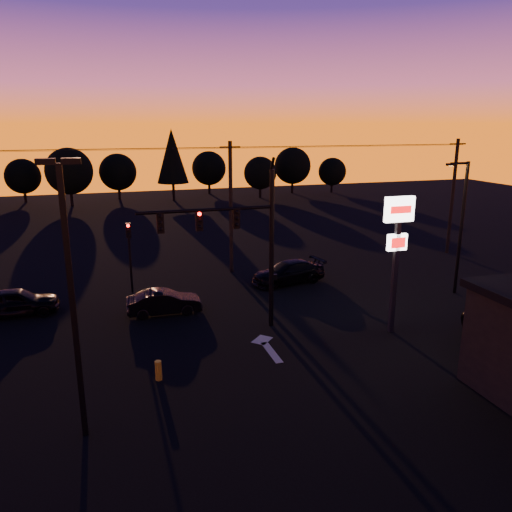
{
  "coord_description": "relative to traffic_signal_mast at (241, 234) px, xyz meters",
  "views": [
    {
      "loc": [
        -6.38,
        -18.71,
        10.11
      ],
      "look_at": [
        1.0,
        5.0,
        3.5
      ],
      "focal_mm": 35.0,
      "sensor_mm": 36.0,
      "label": 1
    }
  ],
  "objects": [
    {
      "name": "power_wires",
      "position": [
        2.1,
        10.01,
        3.63
      ],
      "size": [
        36.0,
        1.22,
        0.07
      ],
      "color": "black",
      "rests_on": "ground"
    },
    {
      "name": "utility_pole_1",
      "position": [
        2.1,
        10.01,
        -0.34
      ],
      "size": [
        1.4,
        0.26,
        9.0
      ],
      "color": "black",
      "rests_on": "ground"
    },
    {
      "name": "tree_1",
      "position": [
        -15.9,
        49.01,
        -1.5
      ],
      "size": [
        4.54,
        4.54,
        5.71
      ],
      "color": "black",
      "rests_on": "ground"
    },
    {
      "name": "utility_pole_2",
      "position": [
        20.1,
        10.01,
        -0.34
      ],
      "size": [
        1.4,
        0.26,
        9.0
      ],
      "color": "black",
      "rests_on": "ground"
    },
    {
      "name": "car_mid",
      "position": [
        -3.44,
        3.31,
        -4.27
      ],
      "size": [
        4.05,
        1.5,
        1.33
      ],
      "primitive_type": "imported",
      "rotation": [
        0.0,
        0.0,
        1.55
      ],
      "color": "black",
      "rests_on": "ground"
    },
    {
      "name": "tree_7",
      "position": [
        21.1,
        47.01,
        -0.88
      ],
      "size": [
        5.36,
        5.36,
        6.74
      ],
      "color": "black",
      "rests_on": "ground"
    },
    {
      "name": "tree_8",
      "position": [
        27.1,
        46.01,
        -1.82
      ],
      "size": [
        4.12,
        4.12,
        5.19
      ],
      "color": "black",
      "rests_on": "ground"
    },
    {
      "name": "pylon_sign",
      "position": [
        7.1,
        -2.49,
        -0.02
      ],
      "size": [
        1.5,
        0.28,
        6.8
      ],
      "color": "black",
      "rests_on": "ground"
    },
    {
      "name": "ground",
      "position": [
        0.1,
        -3.99,
        -4.94
      ],
      "size": [
        120.0,
        120.0,
        0.0
      ],
      "primitive_type": "plane",
      "color": "black",
      "rests_on": "ground"
    },
    {
      "name": "car_right",
      "position": [
        4.99,
        6.42,
        -4.22
      ],
      "size": [
        5.22,
        2.81,
        1.44
      ],
      "primitive_type": "imported",
      "rotation": [
        0.0,
        0.0,
        -1.4
      ],
      "color": "black",
      "rests_on": "ground"
    },
    {
      "name": "car_left",
      "position": [
        -11.18,
        5.47,
        -4.17
      ],
      "size": [
        4.48,
        1.83,
        1.52
      ],
      "primitive_type": "imported",
      "rotation": [
        0.0,
        0.0,
        1.58
      ],
      "color": "black",
      "rests_on": "ground"
    },
    {
      "name": "secondary_signal",
      "position": [
        -4.9,
        7.49,
        -2.07
      ],
      "size": [
        0.3,
        0.31,
        4.35
      ],
      "color": "black",
      "rests_on": "ground"
    },
    {
      "name": "tree_3",
      "position": [
        -3.9,
        48.01,
        -1.19
      ],
      "size": [
        4.95,
        4.95,
        6.22
      ],
      "color": "black",
      "rests_on": "ground"
    },
    {
      "name": "tree_4",
      "position": [
        3.1,
        45.01,
        0.99
      ],
      "size": [
        4.18,
        4.18,
        9.5
      ],
      "color": "black",
      "rests_on": "ground"
    },
    {
      "name": "tree_5",
      "position": [
        9.1,
        50.01,
        -1.19
      ],
      "size": [
        4.95,
        4.95,
        6.22
      ],
      "color": "black",
      "rests_on": "ground"
    },
    {
      "name": "parking_lot_light",
      "position": [
        -7.4,
        -6.99,
        0.33
      ],
      "size": [
        1.25,
        0.3,
        9.14
      ],
      "color": "black",
      "rests_on": "ground"
    },
    {
      "name": "bollard",
      "position": [
        -4.61,
        -4.0,
        -4.53
      ],
      "size": [
        0.27,
        0.27,
        0.82
      ],
      "primitive_type": "cylinder",
      "color": "#BF9017",
      "rests_on": "ground"
    },
    {
      "name": "lane_arrow",
      "position": [
        0.6,
        -2.33,
        -4.93
      ],
      "size": [
        1.2,
        3.1,
        0.01
      ],
      "color": "beige",
      "rests_on": "ground"
    },
    {
      "name": "streetlight",
      "position": [
        14.01,
        1.51,
        -0.52
      ],
      "size": [
        1.55,
        0.35,
        8.0
      ],
      "color": "black",
      "rests_on": "ground"
    },
    {
      "name": "traffic_signal_mast",
      "position": [
        0.0,
        0.0,
        0.0
      ],
      "size": [
        6.79,
        0.52,
        8.58
      ],
      "color": "black",
      "rests_on": "ground"
    },
    {
      "name": "tree_6",
      "position": [
        15.1,
        44.01,
        -1.5
      ],
      "size": [
        4.54,
        4.54,
        5.71
      ],
      "color": "black",
      "rests_on": "ground"
    },
    {
      "name": "tree_2",
      "position": [
        -9.9,
        44.01,
        -0.57
      ],
      "size": [
        5.77,
        5.78,
        7.26
      ],
      "color": "black",
      "rests_on": "ground"
    }
  ]
}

